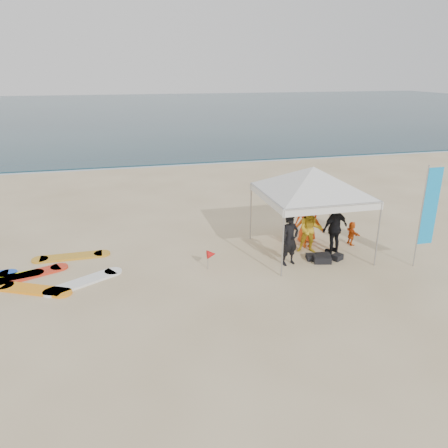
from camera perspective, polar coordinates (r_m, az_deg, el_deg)
name	(u,v)px	position (r m, az deg, el deg)	size (l,w,h in m)	color
ground	(222,296)	(12.46, -0.21, -9.41)	(120.00, 120.00, 0.00)	beige
ocean	(129,110)	(70.88, -12.36, 14.37)	(160.00, 84.00, 0.08)	#0C2633
shoreline_foam	(156,165)	(29.52, -8.82, 7.61)	(160.00, 1.20, 0.01)	silver
person_black_a	(290,240)	(14.20, 8.60, -2.03)	(0.63, 0.41, 1.72)	black
person_yellow	(310,229)	(15.26, 11.19, -0.70)	(0.82, 0.64, 1.68)	gold
person_orange_a	(309,224)	(15.73, 11.00, -0.05)	(1.09, 0.63, 1.69)	#E55914
person_black_b	(335,228)	(15.39, 14.29, -0.51)	(1.06, 0.44, 1.81)	black
person_orange_b	(307,218)	(16.22, 10.80, 0.82)	(0.89, 0.58, 1.83)	#F95116
person_seated	(352,233)	(16.44, 16.32, -1.15)	(0.81, 0.26, 0.87)	#D65413
canopy_tent	(314,167)	(14.74, 11.62, 7.31)	(4.56, 4.56, 3.44)	#A5A5A8
feather_flag	(429,208)	(15.01, 25.21, 1.92)	(0.56, 0.04, 3.33)	#A5A5A8
marker_pennant	(211,254)	(13.87, -1.66, -3.97)	(0.28, 0.28, 0.64)	#A5A5A8
gear_pile	(323,258)	(14.96, 12.75, -4.32)	(1.25, 0.79, 0.22)	black
surfboard_spread	(20,278)	(14.76, -25.14, -6.40)	(5.97, 3.12, 0.07)	green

